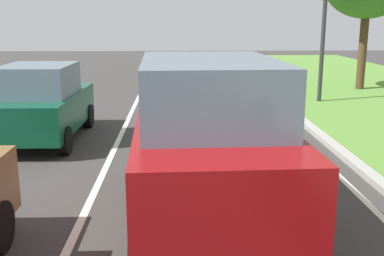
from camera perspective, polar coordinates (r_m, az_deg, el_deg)
name	(u,v)px	position (r m, az deg, el deg)	size (l,w,h in m)	color
ground_plane	(150,131)	(11.78, -5.15, -0.40)	(60.00, 60.00, 0.00)	#383533
lane_line_center	(123,131)	(11.84, -8.53, -0.42)	(0.12, 32.00, 0.01)	silver
lane_line_right_edge	(291,130)	(12.13, 12.10, -0.24)	(0.12, 32.00, 0.01)	silver
curb_right	(311,128)	(12.24, 14.38, 0.04)	(0.24, 48.00, 0.12)	#9E9B93
car_suv_ahead	(207,141)	(6.29, 1.91, -1.58)	(2.11, 4.57, 2.28)	maroon
car_hatchback_far	(42,103)	(11.23, -17.90, 2.92)	(1.77, 3.72, 1.78)	#0C472D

